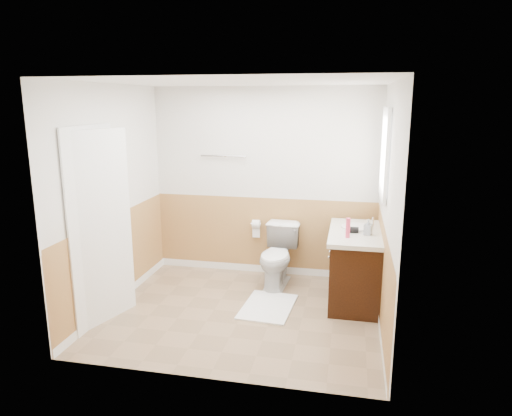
% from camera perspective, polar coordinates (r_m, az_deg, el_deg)
% --- Properties ---
extents(floor, '(3.00, 3.00, 0.00)m').
position_cam_1_polar(floor, '(5.34, -1.63, -12.67)').
color(floor, '#8C7051').
rests_on(floor, ground).
extents(ceiling, '(3.00, 3.00, 0.00)m').
position_cam_1_polar(ceiling, '(4.81, -1.83, 15.23)').
color(ceiling, white).
rests_on(ceiling, floor).
extents(wall_back, '(3.00, 0.00, 3.00)m').
position_cam_1_polar(wall_back, '(6.18, 1.06, 3.10)').
color(wall_back, silver).
rests_on(wall_back, floor).
extents(wall_front, '(3.00, 0.00, 3.00)m').
position_cam_1_polar(wall_front, '(3.71, -6.36, -3.71)').
color(wall_front, silver).
rests_on(wall_front, floor).
extents(wall_left, '(0.00, 3.00, 3.00)m').
position_cam_1_polar(wall_left, '(5.47, -17.22, 1.21)').
color(wall_left, silver).
rests_on(wall_left, floor).
extents(wall_right, '(0.00, 3.00, 3.00)m').
position_cam_1_polar(wall_right, '(4.81, 15.92, -0.26)').
color(wall_right, silver).
rests_on(wall_right, floor).
extents(wainscot_back, '(3.00, 0.00, 3.00)m').
position_cam_1_polar(wainscot_back, '(6.34, 1.01, -3.61)').
color(wainscot_back, tan).
rests_on(wainscot_back, floor).
extents(wainscot_front, '(3.00, 0.00, 3.00)m').
position_cam_1_polar(wainscot_front, '(4.01, -6.03, -14.00)').
color(wainscot_front, tan).
rests_on(wainscot_front, floor).
extents(wainscot_left, '(0.00, 2.60, 2.60)m').
position_cam_1_polar(wainscot_left, '(5.65, -16.60, -6.26)').
color(wainscot_left, tan).
rests_on(wainscot_left, floor).
extents(wainscot_right, '(0.00, 2.60, 2.60)m').
position_cam_1_polar(wainscot_right, '(5.03, 15.25, -8.59)').
color(wainscot_right, tan).
rests_on(wainscot_right, floor).
extents(toilet, '(0.49, 0.79, 0.77)m').
position_cam_1_polar(toilet, '(5.93, 2.67, -5.95)').
color(toilet, white).
rests_on(toilet, floor).
extents(bath_mat, '(0.61, 0.84, 0.02)m').
position_cam_1_polar(bath_mat, '(5.45, 1.47, -12.00)').
color(bath_mat, white).
rests_on(bath_mat, floor).
extents(vanity_cabinet, '(0.55, 1.10, 0.80)m').
position_cam_1_polar(vanity_cabinet, '(5.61, 12.02, -7.23)').
color(vanity_cabinet, black).
rests_on(vanity_cabinet, floor).
extents(vanity_knob_left, '(0.03, 0.03, 0.03)m').
position_cam_1_polar(vanity_knob_left, '(5.47, 8.94, -5.97)').
color(vanity_knob_left, silver).
rests_on(vanity_knob_left, vanity_cabinet).
extents(vanity_knob_right, '(0.03, 0.03, 0.03)m').
position_cam_1_polar(vanity_knob_right, '(5.66, 9.04, -5.32)').
color(vanity_knob_right, silver).
rests_on(vanity_knob_right, vanity_cabinet).
extents(countertop, '(0.60, 1.15, 0.05)m').
position_cam_1_polar(countertop, '(5.48, 12.13, -3.05)').
color(countertop, beige).
rests_on(countertop, vanity_cabinet).
extents(sink_basin, '(0.36, 0.36, 0.02)m').
position_cam_1_polar(sink_basin, '(5.61, 12.24, -2.30)').
color(sink_basin, silver).
rests_on(sink_basin, countertop).
extents(faucet, '(0.02, 0.02, 0.14)m').
position_cam_1_polar(faucet, '(5.60, 14.11, -1.79)').
color(faucet, silver).
rests_on(faucet, countertop).
extents(lotion_bottle, '(0.05, 0.05, 0.22)m').
position_cam_1_polar(lotion_bottle, '(5.18, 11.21, -2.40)').
color(lotion_bottle, '#D63756').
rests_on(lotion_bottle, countertop).
extents(soap_dispenser, '(0.10, 0.10, 0.18)m').
position_cam_1_polar(soap_dispenser, '(5.34, 13.58, -2.28)').
color(soap_dispenser, gray).
rests_on(soap_dispenser, countertop).
extents(hair_dryer_body, '(0.14, 0.07, 0.07)m').
position_cam_1_polar(hair_dryer_body, '(5.39, 11.73, -2.62)').
color(hair_dryer_body, black).
rests_on(hair_dryer_body, countertop).
extents(hair_dryer_handle, '(0.03, 0.03, 0.07)m').
position_cam_1_polar(hair_dryer_handle, '(5.41, 11.40, -2.89)').
color(hair_dryer_handle, black).
rests_on(hair_dryer_handle, countertop).
extents(mirror_panel, '(0.02, 0.35, 0.90)m').
position_cam_1_polar(mirror_panel, '(5.84, 15.14, 5.06)').
color(mirror_panel, silver).
rests_on(mirror_panel, wall_right).
extents(window_frame, '(0.04, 0.80, 1.00)m').
position_cam_1_polar(window_frame, '(5.31, 15.50, 6.45)').
color(window_frame, white).
rests_on(window_frame, wall_right).
extents(window_glass, '(0.01, 0.70, 0.90)m').
position_cam_1_polar(window_glass, '(5.31, 15.68, 6.44)').
color(window_glass, white).
rests_on(window_glass, wall_right).
extents(door, '(0.29, 0.78, 2.04)m').
position_cam_1_polar(door, '(5.09, -18.47, -2.40)').
color(door, white).
rests_on(door, wall_left).
extents(door_frame, '(0.02, 0.92, 2.10)m').
position_cam_1_polar(door_frame, '(5.12, -19.21, -2.23)').
color(door_frame, white).
rests_on(door_frame, wall_left).
extents(door_knob, '(0.06, 0.06, 0.06)m').
position_cam_1_polar(door_knob, '(5.36, -16.11, -2.26)').
color(door_knob, silver).
rests_on(door_knob, door).
extents(towel_bar, '(0.62, 0.02, 0.02)m').
position_cam_1_polar(towel_bar, '(6.20, -4.05, 6.38)').
color(towel_bar, silver).
rests_on(towel_bar, wall_back).
extents(tp_holder_bar, '(0.14, 0.02, 0.02)m').
position_cam_1_polar(tp_holder_bar, '(6.24, 0.01, -1.96)').
color(tp_holder_bar, silver).
rests_on(tp_holder_bar, wall_back).
extents(tp_roll, '(0.10, 0.11, 0.11)m').
position_cam_1_polar(tp_roll, '(6.24, 0.01, -1.96)').
color(tp_roll, white).
rests_on(tp_roll, tp_holder_bar).
extents(tp_sheet, '(0.10, 0.01, 0.16)m').
position_cam_1_polar(tp_sheet, '(6.27, 0.01, -2.93)').
color(tp_sheet, white).
rests_on(tp_sheet, tp_roll).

